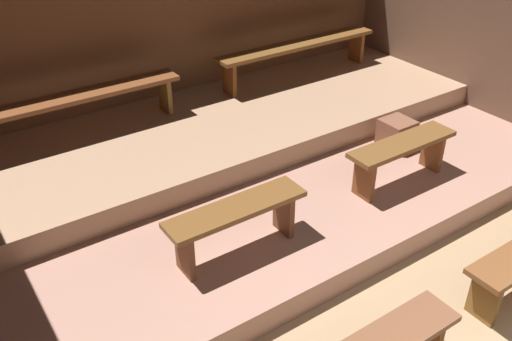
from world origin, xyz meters
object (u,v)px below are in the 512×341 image
Objects in this scene: bench_lower_right at (402,152)px; bench_middle_right at (298,49)px; bench_lower_left at (236,217)px; wooden_crate_lower at (396,134)px; bench_middle_left at (73,103)px.

bench_middle_right is at bearing 77.39° from bench_lower_right.
bench_lower_left is 3.74× the size of wooden_crate_lower.
bench_middle_left is (-0.50, 2.22, 0.27)m from bench_lower_left.
wooden_crate_lower is (0.50, 0.50, -0.18)m from bench_lower_right.
bench_lower_right is 0.52× the size of bench_middle_right.
bench_middle_right is (0.50, 2.22, 0.27)m from bench_lower_right.
wooden_crate_lower is at bearing -89.90° from bench_middle_right.
bench_lower_left is 2.29m from bench_middle_left.
bench_lower_left is 1.83m from bench_lower_right.
wooden_crate_lower is at bearing -31.19° from bench_middle_left.
bench_lower_right is (1.83, 0.00, 0.00)m from bench_lower_left.
bench_lower_left is 0.52× the size of bench_middle_right.
bench_lower_right is 3.23m from bench_middle_left.
bench_lower_left is at bearing -77.39° from bench_middle_left.
bench_lower_left is 1.00× the size of bench_lower_right.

